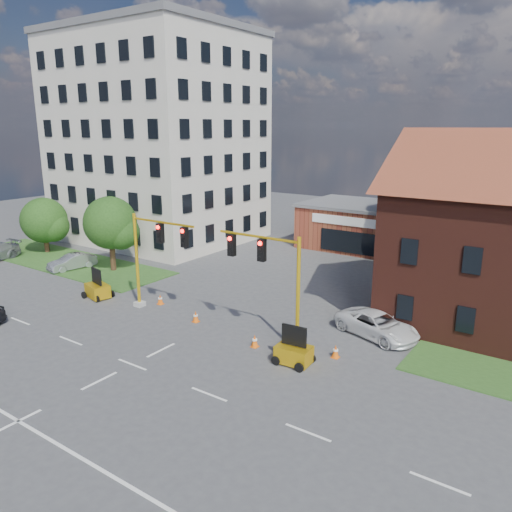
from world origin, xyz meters
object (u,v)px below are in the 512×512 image
(signal_mast_west, at_px, (154,252))
(trailer_west, at_px, (98,289))
(trailer_east, at_px, (294,353))
(pickup_white, at_px, (377,325))
(signal_mast_east, at_px, (271,275))

(signal_mast_west, height_order, trailer_west, signal_mast_west)
(signal_mast_west, height_order, trailer_east, signal_mast_west)
(signal_mast_west, relative_size, pickup_white, 1.26)
(signal_mast_east, xyz_separation_m, trailer_west, (-13.93, -0.53, -3.29))
(trailer_east, bearing_deg, signal_mast_east, 145.32)
(signal_mast_west, xyz_separation_m, pickup_white, (13.08, 4.28, -3.23))
(signal_mast_west, xyz_separation_m, signal_mast_east, (8.71, 0.00, 0.00))
(signal_mast_east, xyz_separation_m, pickup_white, (4.37, 4.28, -3.23))
(trailer_east, bearing_deg, signal_mast_west, 169.00)
(signal_mast_west, relative_size, signal_mast_east, 1.00)
(trailer_west, relative_size, pickup_white, 0.41)
(trailer_west, relative_size, trailer_east, 1.03)
(trailer_east, bearing_deg, pickup_white, 64.92)
(signal_mast_west, bearing_deg, trailer_west, -174.23)
(pickup_white, bearing_deg, trailer_west, 123.47)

